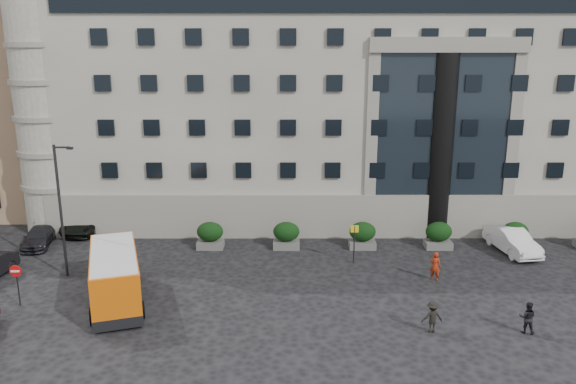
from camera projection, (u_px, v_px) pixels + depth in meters
name	position (u px, v px, depth m)	size (l,w,h in m)	color
ground	(264.00, 297.00, 30.93)	(120.00, 120.00, 0.00)	black
civic_building	(340.00, 97.00, 49.95)	(44.00, 24.00, 18.00)	gray
entrance_column	(440.00, 148.00, 39.27)	(1.80, 1.80, 13.00)	black
apartment_far	(43.00, 67.00, 64.89)	(13.00, 13.00, 22.00)	brown
hedge_a	(210.00, 235.00, 38.24)	(1.80, 1.26, 1.84)	#535351
hedge_b	(286.00, 235.00, 38.25)	(1.80, 1.26, 1.84)	#535351
hedge_c	(362.00, 235.00, 38.25)	(1.80, 1.26, 1.84)	#535351
hedge_d	(439.00, 235.00, 38.26)	(1.80, 1.26, 1.84)	#535351
hedge_e	(515.00, 235.00, 38.26)	(1.80, 1.26, 1.84)	#535351
street_lamp	(61.00, 206.00, 32.72)	(1.16, 0.18, 8.00)	#262628
bus_stop_sign	(354.00, 237.00, 35.34)	(0.50, 0.08, 2.52)	#262628
no_entry_sign	(16.00, 277.00, 29.50)	(0.64, 0.16, 2.32)	#262628
minibus	(115.00, 275.00, 29.85)	(4.39, 7.31, 2.89)	#D55B0A
red_truck	(70.00, 191.00, 48.34)	(2.69, 4.89, 2.51)	maroon
parked_car_c	(39.00, 237.00, 38.80)	(1.71, 4.21, 1.22)	black
parked_car_d	(90.00, 220.00, 41.93)	(2.59, 5.63, 1.56)	black
white_taxi	(512.00, 241.00, 37.52)	(1.71, 4.91, 1.62)	white
pedestrian_a	(435.00, 266.00, 33.00)	(0.64, 0.42, 1.76)	#9F280F
pedestrian_b	(527.00, 317.00, 26.92)	(0.78, 0.61, 1.60)	black
pedestrian_c	(432.00, 317.00, 26.99)	(1.03, 0.59, 1.59)	black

